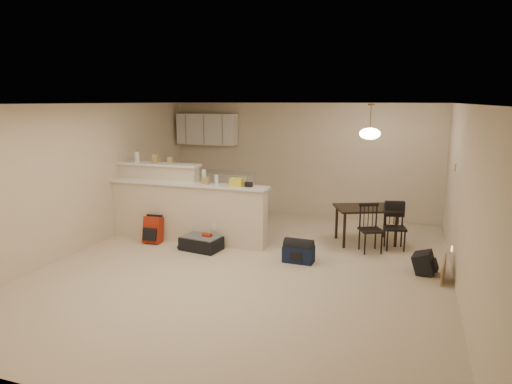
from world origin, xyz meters
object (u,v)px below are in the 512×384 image
at_px(dining_chair_near, 371,229).
at_px(red_backpack, 153,230).
at_px(suitcase, 201,243).
at_px(black_daypack, 424,263).
at_px(navy_duffel, 299,254).
at_px(dining_table, 366,211).
at_px(pendant_lamp, 370,133).
at_px(dining_chair_far, 395,227).

relative_size(dining_chair_near, red_backpack, 1.72).
bearing_deg(suitcase, black_daypack, 9.75).
height_order(suitcase, red_backpack, red_backpack).
bearing_deg(red_backpack, navy_duffel, -6.49).
height_order(dining_table, dining_chair_near, dining_chair_near).
xyz_separation_m(dining_table, navy_duffel, (-0.90, -1.39, -0.45)).
xyz_separation_m(red_backpack, navy_duffel, (2.75, -0.14, -0.11)).
xyz_separation_m(pendant_lamp, navy_duffel, (-0.90, -1.39, -1.86)).
relative_size(red_backpack, navy_duffel, 0.98).
relative_size(pendant_lamp, dining_chair_near, 0.75).
bearing_deg(pendant_lamp, black_daypack, -51.46).
height_order(dining_table, pendant_lamp, pendant_lamp).
height_order(dining_table, black_daypack, dining_table).
bearing_deg(navy_duffel, dining_chair_near, 41.96).
bearing_deg(navy_duffel, dining_chair_far, 40.99).
distance_m(red_backpack, navy_duffel, 2.76).
bearing_deg(dining_chair_far, suitcase, -172.85).
xyz_separation_m(dining_chair_near, dining_chair_far, (0.38, 0.29, -0.01)).
xyz_separation_m(pendant_lamp, black_daypack, (0.99, -1.25, -1.83)).
xyz_separation_m(dining_chair_near, red_backpack, (-3.79, -0.74, -0.17)).
bearing_deg(pendant_lamp, red_backpack, -161.13).
bearing_deg(black_daypack, dining_table, 48.58).
height_order(dining_chair_far, red_backpack, dining_chair_far).
bearing_deg(dining_chair_near, dining_table, 79.11).
relative_size(pendant_lamp, dining_chair_far, 0.77).
height_order(dining_table, suitcase, dining_table).
distance_m(dining_chair_far, navy_duffel, 1.86).
bearing_deg(dining_chair_far, dining_table, 144.67).
bearing_deg(pendant_lamp, dining_chair_near, -74.68).
relative_size(dining_table, dining_chair_far, 1.56).
xyz_separation_m(dining_table, dining_chair_near, (0.14, -0.51, -0.17)).
distance_m(dining_table, suitcase, 3.00).
bearing_deg(suitcase, navy_duffel, 6.74).
bearing_deg(black_daypack, dining_chair_near, 59.11).
bearing_deg(dining_chair_near, black_daypack, -67.13).
distance_m(pendant_lamp, navy_duffel, 2.49).
bearing_deg(suitcase, dining_chair_far, 27.79).
bearing_deg(red_backpack, pendant_lamp, 15.32).
relative_size(pendant_lamp, navy_duffel, 1.28).
distance_m(suitcase, navy_duffel, 1.74).
xyz_separation_m(dining_table, suitcase, (-2.64, -1.34, -0.47)).
distance_m(dining_table, dining_chair_near, 0.55).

